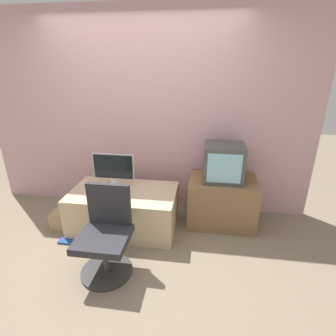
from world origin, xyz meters
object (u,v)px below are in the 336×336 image
at_px(keyboard, 107,192).
at_px(mouse, 123,191).
at_px(crt_tv, 223,163).
at_px(main_monitor, 114,171).
at_px(office_chair, 106,237).
at_px(book, 67,241).
at_px(cardboard_box_lower, 62,218).

bearing_deg(keyboard, mouse, 7.13).
bearing_deg(crt_tv, main_monitor, -172.34).
distance_m(mouse, office_chair, 0.71).
bearing_deg(book, main_monitor, 48.99).
bearing_deg(mouse, book, -149.68).
relative_size(crt_tv, book, 2.72).
distance_m(keyboard, cardboard_box_lower, 0.73).
xyz_separation_m(crt_tv, cardboard_box_lower, (-1.97, -0.40, -0.71)).
height_order(keyboard, mouse, mouse).
distance_m(main_monitor, office_chair, 0.94).
bearing_deg(crt_tv, office_chair, -137.76).
relative_size(main_monitor, crt_tv, 1.09).
xyz_separation_m(cardboard_box_lower, book, (0.20, -0.29, -0.10)).
xyz_separation_m(keyboard, crt_tv, (1.36, 0.36, 0.31)).
bearing_deg(keyboard, office_chair, -71.17).
height_order(mouse, cardboard_box_lower, mouse).
bearing_deg(office_chair, crt_tv, 42.24).
height_order(mouse, book, mouse).
bearing_deg(main_monitor, mouse, -45.29).
relative_size(mouse, cardboard_box_lower, 0.18).
distance_m(cardboard_box_lower, book, 0.37).
bearing_deg(cardboard_box_lower, keyboard, 3.68).
bearing_deg(main_monitor, book, -131.01).
xyz_separation_m(main_monitor, book, (-0.45, -0.51, -0.70)).
relative_size(keyboard, book, 1.77).
xyz_separation_m(main_monitor, office_chair, (0.19, -0.85, -0.34)).
bearing_deg(main_monitor, cardboard_box_lower, -160.88).
distance_m(mouse, crt_tv, 1.25).
xyz_separation_m(office_chair, cardboard_box_lower, (-0.84, 0.63, -0.27)).
distance_m(keyboard, mouse, 0.20).
bearing_deg(keyboard, main_monitor, 78.55).
xyz_separation_m(mouse, book, (-0.61, -0.35, -0.51)).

